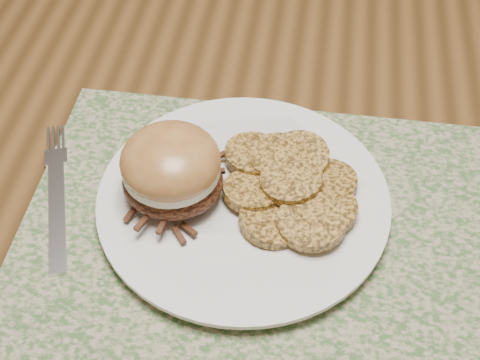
% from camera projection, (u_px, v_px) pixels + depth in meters
% --- Properties ---
extents(placemat, '(0.45, 0.33, 0.00)m').
position_uv_depth(placemat, '(262.00, 227.00, 0.63)').
color(placemat, '#416132').
rests_on(placemat, dining_table).
extents(dinner_plate, '(0.26, 0.26, 0.02)m').
position_uv_depth(dinner_plate, '(243.00, 201.00, 0.63)').
color(dinner_plate, white).
rests_on(dinner_plate, placemat).
extents(pork_sandwich, '(0.11, 0.11, 0.07)m').
position_uv_depth(pork_sandwich, '(171.00, 169.00, 0.60)').
color(pork_sandwich, black).
rests_on(pork_sandwich, dinner_plate).
extents(roasted_potatoes, '(0.15, 0.16, 0.03)m').
position_uv_depth(roasted_potatoes, '(288.00, 183.00, 0.62)').
color(roasted_potatoes, '#B18134').
rests_on(roasted_potatoes, dinner_plate).
extents(fork, '(0.08, 0.18, 0.00)m').
position_uv_depth(fork, '(57.00, 193.00, 0.65)').
color(fork, silver).
rests_on(fork, placemat).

